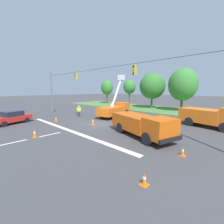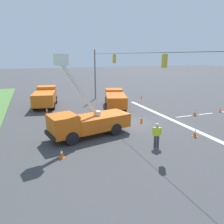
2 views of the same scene
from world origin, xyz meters
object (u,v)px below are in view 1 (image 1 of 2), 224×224
object	(u,v)px
traffic_cone_far_left	(183,151)
road_worker	(79,110)
sedan_red	(12,117)
tree_west	(129,87)
traffic_cone_centre_line	(56,119)
traffic_cone_lane_edge_a	(93,121)
tree_east	(183,85)
utility_truck_support_far	(142,124)
traffic_cone_near_bucket	(177,120)
traffic_cone_foreground_left	(112,111)
traffic_cone_mid_right	(144,179)
tree_centre	(152,86)
traffic_cone_mid_left	(142,120)
utility_truck_support_near	(211,116)
traffic_cone_lane_edge_b	(129,125)
utility_truck_bucket_lift	(115,108)
tree_far_west	(107,88)
traffic_cone_foreground_right	(35,133)

from	to	relation	value
traffic_cone_far_left	road_worker	bearing A→B (deg)	169.08
sedan_red	tree_west	bearing A→B (deg)	97.47
traffic_cone_far_left	traffic_cone_centre_line	bearing A→B (deg)	-177.05
road_worker	traffic_cone_far_left	size ratio (longest dim) A/B	2.84
traffic_cone_lane_edge_a	tree_east	bearing A→B (deg)	79.24
utility_truck_support_far	road_worker	xyz separation A→B (m)	(-12.37, 1.61, -0.16)
utility_truck_support_far	traffic_cone_lane_edge_a	distance (m)	6.84
tree_west	traffic_cone_near_bucket	distance (m)	22.88
traffic_cone_foreground_left	traffic_cone_far_left	world-z (taller)	traffic_cone_foreground_left
tree_west	traffic_cone_mid_right	world-z (taller)	tree_west
tree_centre	traffic_cone_mid_left	distance (m)	16.13
utility_truck_support_near	traffic_cone_lane_edge_b	distance (m)	9.15
traffic_cone_mid_right	traffic_cone_near_bucket	size ratio (longest dim) A/B	0.84
sedan_red	traffic_cone_mid_right	bearing A→B (deg)	2.96
sedan_red	traffic_cone_lane_edge_b	size ratio (longest dim) A/B	7.04
tree_west	tree_east	bearing A→B (deg)	-10.91
traffic_cone_lane_edge_b	traffic_cone_mid_right	bearing A→B (deg)	-48.45
utility_truck_support_near	sedan_red	bearing A→B (deg)	-140.43
tree_centre	sedan_red	xyz separation A→B (m)	(-4.57, -25.81, -4.16)
tree_east	sedan_red	bearing A→B (deg)	-113.57
traffic_cone_near_bucket	traffic_cone_lane_edge_a	world-z (taller)	traffic_cone_lane_edge_a
traffic_cone_lane_edge_b	sedan_red	bearing A→B (deg)	-143.16
sedan_red	road_worker	size ratio (longest dim) A/B	2.61
tree_centre	traffic_cone_lane_edge_a	world-z (taller)	tree_centre
tree_west	utility_truck_bucket_lift	distance (m)	18.77
utility_truck_bucket_lift	road_worker	distance (m)	5.64
traffic_cone_mid_left	tree_far_west	bearing A→B (deg)	145.89
traffic_cone_foreground_right	traffic_cone_mid_right	bearing A→B (deg)	5.22
traffic_cone_mid_left	traffic_cone_lane_edge_b	bearing A→B (deg)	-83.76
traffic_cone_mid_left	traffic_cone_lane_edge_a	bearing A→B (deg)	-124.86
utility_truck_bucket_lift	utility_truck_support_far	size ratio (longest dim) A/B	1.01
road_worker	traffic_cone_mid_left	distance (m)	9.84
traffic_cone_mid_right	traffic_cone_far_left	world-z (taller)	traffic_cone_far_left
traffic_cone_lane_edge_b	tree_west	bearing A→B (deg)	127.64
tree_east	road_worker	size ratio (longest dim) A/B	4.63
utility_truck_bucket_lift	traffic_cone_lane_edge_b	bearing A→B (deg)	-34.35
utility_truck_support_far	traffic_cone_mid_left	xyz separation A→B (m)	(-3.17, 5.05, -0.86)
traffic_cone_mid_right	traffic_cone_near_bucket	xyz separation A→B (m)	(-3.95, 14.15, 0.07)
traffic_cone_far_left	traffic_cone_centre_line	xyz separation A→B (m)	(-15.87, -0.82, 0.04)
traffic_cone_lane_edge_a	traffic_cone_far_left	size ratio (longest dim) A/B	1.23
traffic_cone_mid_left	traffic_cone_near_bucket	distance (m)	4.57
traffic_cone_lane_edge_b	traffic_cone_far_left	size ratio (longest dim) A/B	1.05
traffic_cone_mid_left	tree_east	bearing A→B (deg)	90.14
traffic_cone_foreground_left	traffic_cone_mid_left	xyz separation A→B (m)	(8.64, -3.23, -0.01)
traffic_cone_foreground_right	traffic_cone_near_bucket	bearing A→B (deg)	66.29
utility_truck_support_far	traffic_cone_foreground_right	world-z (taller)	utility_truck_support_far
traffic_cone_lane_edge_a	traffic_cone_lane_edge_b	world-z (taller)	traffic_cone_lane_edge_a
sedan_red	road_worker	world-z (taller)	road_worker
utility_truck_support_near	traffic_cone_foreground_right	distance (m)	18.21
tree_far_west	sedan_red	bearing A→B (deg)	-67.98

